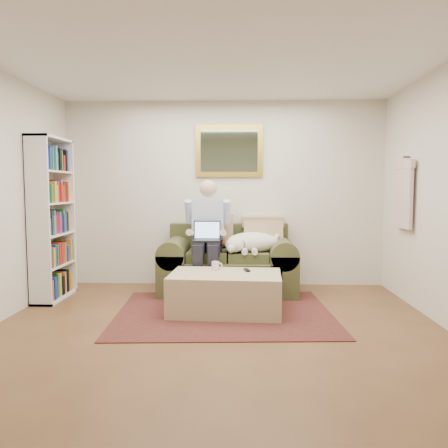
# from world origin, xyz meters

# --- Properties ---
(room_shell) EXTENTS (4.51, 5.00, 2.61)m
(room_shell) POSITION_xyz_m (0.00, 0.35, 1.30)
(room_shell) COLOR brown
(room_shell) RESTS_ON ground
(rug) EXTENTS (2.45, 2.00, 0.01)m
(rug) POSITION_xyz_m (0.06, 1.03, 0.01)
(rug) COLOR #322214
(rug) RESTS_ON room_shell
(sofa) EXTENTS (1.77, 0.90, 1.06)m
(sofa) POSITION_xyz_m (0.07, 2.02, 0.31)
(sofa) COLOR brown
(sofa) RESTS_ON room_shell
(seated_man) EXTENTS (0.58, 0.83, 1.49)m
(seated_man) POSITION_xyz_m (-0.19, 1.86, 0.75)
(seated_man) COLOR #8C9AD8
(seated_man) RESTS_ON sofa
(laptop) EXTENTS (0.34, 0.27, 0.25)m
(laptop) POSITION_xyz_m (-0.19, 1.79, 0.78)
(laptop) COLOR black
(laptop) RESTS_ON seated_man
(sleeping_dog) EXTENTS (0.73, 0.46, 0.27)m
(sleeping_dog) POSITION_xyz_m (0.39, 1.93, 0.68)
(sleeping_dog) COLOR white
(sleeping_dog) RESTS_ON sofa
(ottoman) EXTENTS (1.26, 0.84, 0.44)m
(ottoman) POSITION_xyz_m (0.07, 1.05, 0.22)
(ottoman) COLOR #CCB288
(ottoman) RESTS_ON room_shell
(coffee_mug) EXTENTS (0.08, 0.08, 0.10)m
(coffee_mug) POSITION_xyz_m (-0.05, 1.24, 0.49)
(coffee_mug) COLOR white
(coffee_mug) RESTS_ON ottoman
(tv_remote) EXTENTS (0.08, 0.16, 0.02)m
(tv_remote) POSITION_xyz_m (0.31, 1.20, 0.45)
(tv_remote) COLOR black
(tv_remote) RESTS_ON ottoman
(bookshelf) EXTENTS (0.28, 0.80, 2.00)m
(bookshelf) POSITION_xyz_m (-2.10, 1.60, 1.00)
(bookshelf) COLOR white
(bookshelf) RESTS_ON room_shell
(wall_mirror) EXTENTS (0.94, 0.04, 0.72)m
(wall_mirror) POSITION_xyz_m (0.07, 2.47, 1.90)
(wall_mirror) COLOR gold
(wall_mirror) RESTS_ON room_shell
(hanging_shirt) EXTENTS (0.06, 0.52, 0.90)m
(hanging_shirt) POSITION_xyz_m (2.19, 1.60, 1.35)
(hanging_shirt) COLOR beige
(hanging_shirt) RESTS_ON room_shell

